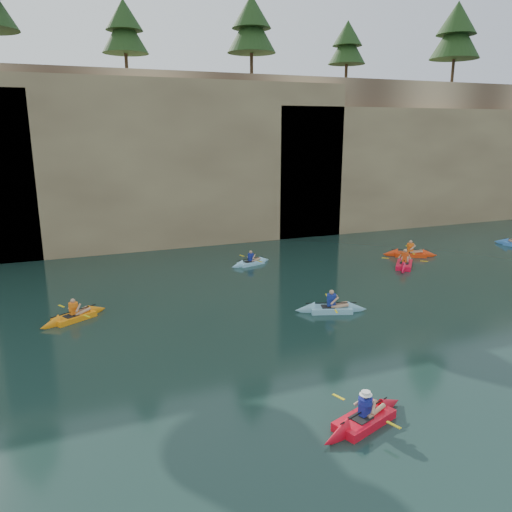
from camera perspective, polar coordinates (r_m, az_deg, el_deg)
name	(u,v)px	position (r m, az deg, el deg)	size (l,w,h in m)	color
ground	(300,418)	(14.82, 5.08, -17.91)	(160.00, 160.00, 0.00)	black
cliff	(133,153)	(41.59, -13.88, 11.33)	(70.00, 16.00, 12.00)	tan
cliff_slab_center	(179,162)	(34.69, -8.77, 10.56)	(24.00, 2.40, 11.40)	#99875C
cliff_slab_east	(419,166)	(43.79, 18.09, 9.76)	(26.00, 2.40, 9.84)	#99875C
sea_cave_center	(92,230)	(33.73, -18.23, 2.87)	(3.50, 1.00, 3.20)	black
sea_cave_east	(289,207)	(37.08, 3.85, 5.56)	(5.00, 1.00, 4.50)	black
cliff_pines	(135,2)	(37.47, -13.69, 26.34)	(56.00, 6.00, 7.83)	black
main_kayaker	(364,419)	(14.71, 12.27, -17.74)	(3.39, 2.16, 1.23)	red
kayaker_orange	(74,317)	(22.70, -20.05, -6.53)	(3.05, 2.16, 1.18)	orange
kayaker_ltblue_near	(331,309)	(22.47, 8.56, -5.96)	(3.29, 2.39, 1.27)	#7CB8D0
kayaker_red_far	(404,264)	(30.61, 16.58, -0.89)	(2.99, 3.27, 1.34)	red
kayaker_ltblue_mid	(251,262)	(29.81, -0.60, -0.74)	(2.90, 2.08, 1.07)	#92D7F5
kayaker_extra_east	(410,254)	(33.23, 17.16, 0.24)	(3.38, 2.29, 1.29)	#F2390E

